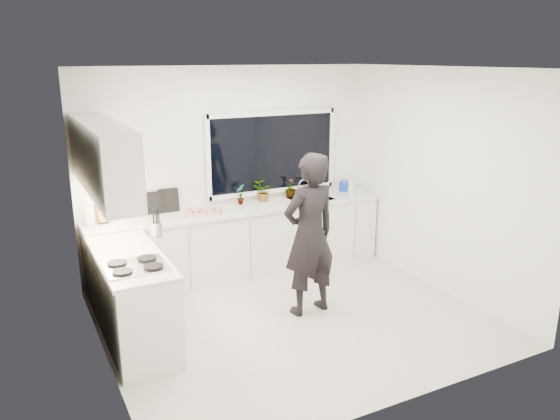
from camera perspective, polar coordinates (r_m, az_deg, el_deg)
floor at (r=6.19m, az=1.47°, el=-11.34°), size 4.00×3.50×0.02m
wall_back at (r=7.25m, az=-5.16°, el=4.10°), size 4.00×0.02×2.70m
wall_left at (r=5.08m, az=-18.75°, el=-1.80°), size 0.02×3.50×2.70m
wall_right at (r=6.87m, az=16.45°, el=2.86°), size 0.02×3.50×2.70m
ceiling at (r=5.51m, az=1.67°, el=14.73°), size 4.00×3.50×0.02m
window at (r=7.42m, az=-0.78°, el=6.01°), size 1.80×0.02×1.00m
base_cabinets_back at (r=7.21m, az=-4.04°, el=-3.44°), size 3.92×0.58×0.88m
base_cabinets_left at (r=5.78m, az=-15.14°, el=-9.04°), size 0.58×1.60×0.88m
countertop_back at (r=7.07m, az=-4.08°, el=0.06°), size 3.94×0.62×0.04m
countertop_left at (r=5.60m, az=-15.48°, el=-4.76°), size 0.62×1.60×0.04m
upper_cabinets at (r=5.67m, az=-18.12°, el=5.25°), size 0.34×2.10×0.70m
sink at (r=7.54m, az=3.24°, el=0.85°), size 0.58×0.42×0.14m
faucet at (r=7.67m, az=2.50°, el=2.35°), size 0.03×0.03×0.22m
stovetop at (r=5.26m, az=-14.90°, el=-5.65°), size 0.56×0.48×0.03m
person at (r=6.01m, az=3.11°, el=-2.61°), size 0.71×0.51×1.83m
pizza_tray at (r=6.86m, az=-8.03°, el=-0.24°), size 0.54×0.46×0.03m
pizza at (r=6.85m, az=-8.03°, el=-0.10°), size 0.49×0.41×0.01m
watering_can at (r=7.98m, az=6.69°, el=2.46°), size 0.18×0.18×0.13m
paper_towel_roll at (r=6.66m, az=-19.27°, el=-0.45°), size 0.13×0.13×0.26m
knife_block at (r=6.72m, az=-18.06°, el=-0.37°), size 0.14×0.12×0.22m
utensil_crock at (r=6.07m, az=-12.77°, el=-1.98°), size 0.15×0.15×0.16m
picture_frame_large at (r=6.93m, az=-13.16°, el=0.73°), size 0.22×0.03×0.28m
picture_frame_small at (r=6.97m, az=-11.53°, el=1.01°), size 0.25×0.04×0.30m
herb_plants at (r=7.44m, az=-0.03°, el=2.22°), size 1.28×0.30×0.34m
soap_bottles at (r=7.68m, az=7.54°, el=2.37°), size 0.15×0.13×0.28m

